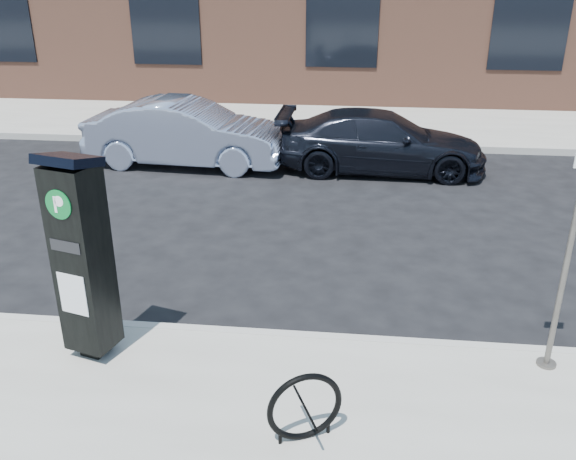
# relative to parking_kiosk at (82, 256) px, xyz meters

# --- Properties ---
(ground) EXTENTS (120.00, 120.00, 0.00)m
(ground) POSITION_rel_parking_kiosk_xyz_m (2.13, 0.59, -1.27)
(ground) COLOR black
(ground) RESTS_ON ground
(sidewalk_far) EXTENTS (60.00, 12.00, 0.15)m
(sidewalk_far) POSITION_rel_parking_kiosk_xyz_m (2.13, 14.59, -1.19)
(sidewalk_far) COLOR gray
(sidewalk_far) RESTS_ON ground
(curb_near) EXTENTS (60.00, 0.12, 0.16)m
(curb_near) POSITION_rel_parking_kiosk_xyz_m (2.13, 0.57, -1.19)
(curb_near) COLOR #9E9B93
(curb_near) RESTS_ON ground
(curb_far) EXTENTS (60.00, 0.12, 0.16)m
(curb_far) POSITION_rel_parking_kiosk_xyz_m (2.13, 8.61, -1.19)
(curb_far) COLOR #9E9B93
(curb_far) RESTS_ON ground
(parking_kiosk) EXTENTS (0.60, 0.56, 2.17)m
(parking_kiosk) POSITION_rel_parking_kiosk_xyz_m (0.00, 0.00, 0.00)
(parking_kiosk) COLOR black
(parking_kiosk) RESTS_ON sidewalk_near
(sign_pole) EXTENTS (0.21, 0.19, 2.41)m
(sign_pole) POSITION_rel_parking_kiosk_xyz_m (4.62, 0.29, 0.08)
(sign_pole) COLOR #5D5852
(sign_pole) RESTS_ON sidewalk_near
(bike_rack) EXTENTS (0.63, 0.32, 0.66)m
(bike_rack) POSITION_rel_parking_kiosk_xyz_m (2.27, -1.02, -0.79)
(bike_rack) COLOR black
(bike_rack) RESTS_ON sidewalk_near
(car_silver) EXTENTS (4.21, 1.71, 1.36)m
(car_silver) POSITION_rel_parking_kiosk_xyz_m (-0.87, 7.01, -0.59)
(car_silver) COLOR #96A2BF
(car_silver) RESTS_ON ground
(car_dark) EXTENTS (4.21, 1.78, 1.21)m
(car_dark) POSITION_rel_parking_kiosk_xyz_m (3.13, 7.04, -0.66)
(car_dark) COLOR black
(car_dark) RESTS_ON ground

